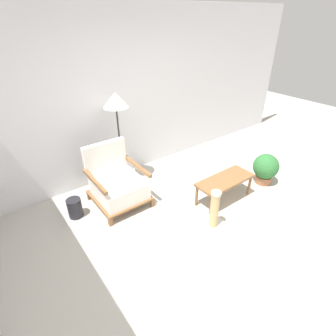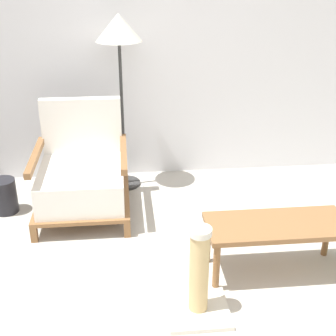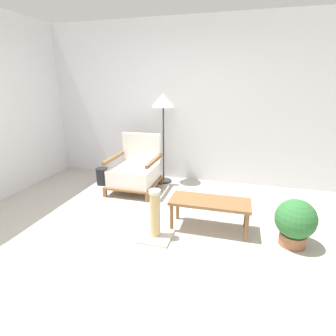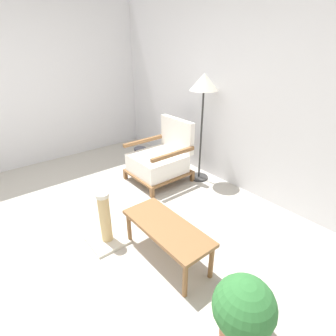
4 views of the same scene
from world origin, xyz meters
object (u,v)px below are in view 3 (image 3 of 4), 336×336
(coffee_table, at_px, (210,204))
(vase, at_px, (102,176))
(scratching_post, at_px, (155,221))
(armchair, at_px, (135,171))
(potted_plant, at_px, (295,221))
(floor_lamp, at_px, (163,106))

(coffee_table, bearing_deg, vase, 152.88)
(scratching_post, bearing_deg, armchair, 120.42)
(scratching_post, bearing_deg, potted_plant, 9.82)
(vase, bearing_deg, potted_plant, -20.70)
(armchair, height_order, potted_plant, armchair)
(coffee_table, xyz_separation_m, potted_plant, (0.92, -0.08, -0.04))
(floor_lamp, relative_size, scratching_post, 2.61)
(coffee_table, relative_size, scratching_post, 1.59)
(floor_lamp, bearing_deg, scratching_post, -76.90)
(floor_lamp, distance_m, scratching_post, 2.12)
(coffee_table, bearing_deg, floor_lamp, 124.56)
(floor_lamp, xyz_separation_m, vase, (-1.00, -0.41, -1.18))
(potted_plant, bearing_deg, vase, 159.30)
(vase, distance_m, scratching_post, 1.95)
(coffee_table, xyz_separation_m, vase, (-1.97, 1.01, -0.19))
(armchair, xyz_separation_m, potted_plant, (2.24, -1.02, -0.04))
(coffee_table, bearing_deg, potted_plant, -5.09)
(coffee_table, bearing_deg, scratching_post, -149.21)
(armchair, height_order, floor_lamp, floor_lamp)
(potted_plant, distance_m, scratching_post, 1.51)
(coffee_table, relative_size, potted_plant, 1.76)
(vase, bearing_deg, coffee_table, -27.12)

